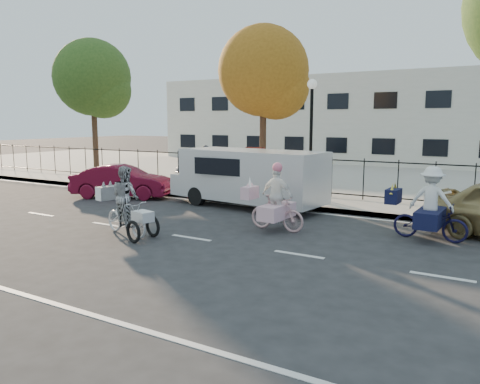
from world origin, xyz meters
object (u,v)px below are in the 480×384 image
Objects in this scene: red_sedan at (122,181)px; lot_car_a at (210,165)px; unicorn_bike at (276,206)px; lot_car_b at (242,166)px; lot_car_c at (223,163)px; zebra_trike at (126,209)px; bull_bike at (430,211)px; lamppost at (311,117)px; white_van at (249,176)px; pedestrian at (206,167)px.

red_sedan is 6.17m from lot_car_a.
lot_car_b is (-5.66, 7.85, 0.13)m from unicorn_bike.
lot_car_c is at bearing 165.91° from lot_car_b.
zebra_trike is 0.44× the size of lot_car_b.
bull_bike is at bearing -29.19° from lot_car_a.
lot_car_a is (-0.03, 6.17, 0.13)m from red_sedan.
bull_bike reaches higher than lot_car_a.
lamppost is at bearing -50.02° from lot_car_c.
white_van is at bearing -104.20° from red_sedan.
bull_bike reaches higher than zebra_trike.
lamppost is at bearing -87.38° from red_sedan.
white_van is 4.08m from pedestrian.
red_sedan is at bearing 79.10° from unicorn_bike.
lot_car_a is at bearing 141.18° from white_van.
zebra_trike is 0.51× the size of lot_car_a.
unicorn_bike is at bearing -78.57° from lamppost.
lot_car_b is at bearing 129.49° from white_van.
lot_car_c reaches higher than lot_car_a.
bull_bike is (6.96, 3.51, 0.04)m from zebra_trike.
pedestrian is at bearing -55.83° from lot_car_a.
red_sedan is 6.81m from lot_car_c.
lamppost is 7.68m from red_sedan.
bull_bike is (4.79, -3.89, -2.36)m from lamppost.
lot_car_a is at bearing -172.54° from lot_car_b.
lamppost is 0.89× the size of lot_car_b.
lot_car_b is at bearing 56.13° from bull_bike.
lamppost is 1.02× the size of lot_car_c.
red_sedan is 3.59m from pedestrian.
lamppost is at bearing 52.81° from bull_bike.
lamppost reaches higher than lot_car_b.
lot_car_c is (-6.26, 3.79, -2.26)m from lamppost.
lot_car_a is at bearing 46.71° from unicorn_bike.
unicorn_bike is 0.39× the size of lot_car_b.
bull_bike reaches higher than red_sedan.
white_van is (-1.33, -2.30, -2.01)m from lamppost.
pedestrian is 0.43× the size of lot_car_a.
lot_car_c is (-4.09, 11.19, 0.14)m from zebra_trike.
lot_car_c is at bearing -74.61° from pedestrian.
bull_bike is 0.41× the size of lot_car_b.
unicorn_bike reaches higher than red_sedan.
red_sedan is (-5.29, -0.70, -0.46)m from white_van.
lot_car_c is (0.37, 6.79, 0.21)m from red_sedan.
zebra_trike is at bearing 131.17° from unicorn_bike.
bull_bike is at bearing -116.18° from red_sedan.
lot_car_c is (-1.60, 0.87, 0.03)m from lot_car_b.
pedestrian is at bearing 180.00° from lamppost.
pedestrian reaches higher than lot_car_c.
red_sedan is at bearing 87.44° from bull_bike.
lamppost reaches higher than unicorn_bike.
bull_bike is at bearing -53.62° from lot_car_c.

